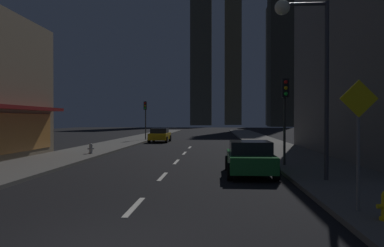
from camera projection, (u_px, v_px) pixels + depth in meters
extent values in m
cube|color=black|center=(195.00, 142.00, 38.54)|extent=(78.00, 136.00, 0.10)
cube|color=#605E59|center=(262.00, 141.00, 38.08)|extent=(4.00, 76.00, 0.15)
cube|color=#605E59|center=(130.00, 141.00, 38.99)|extent=(4.00, 76.00, 0.15)
cube|color=silver|center=(134.00, 207.00, 9.80)|extent=(0.16, 2.20, 0.01)
cube|color=silver|center=(163.00, 177.00, 14.99)|extent=(0.16, 2.20, 0.01)
cube|color=silver|center=(176.00, 162.00, 20.18)|extent=(0.16, 2.20, 0.01)
cube|color=silver|center=(184.00, 153.00, 25.37)|extent=(0.16, 2.20, 0.01)
cube|color=silver|center=(190.00, 147.00, 30.56)|extent=(0.16, 2.20, 0.01)
cube|color=#444133|center=(201.00, 41.00, 146.42)|extent=(8.42, 6.88, 67.27)
cube|color=#514D3D|center=(233.00, 59.00, 157.17)|extent=(7.07, 5.60, 56.69)
cube|color=#2E2B22|center=(281.00, 26.00, 118.31)|extent=(7.63, 8.22, 65.27)
cube|color=brown|center=(277.00, 66.00, 141.22)|extent=(8.01, 7.70, 46.07)
cube|color=#1E722D|center=(250.00, 161.00, 15.41)|extent=(1.80, 4.20, 0.65)
cube|color=black|center=(250.00, 148.00, 15.20)|extent=(1.64, 2.00, 0.55)
cylinder|color=black|center=(228.00, 163.00, 16.86)|extent=(0.22, 0.68, 0.68)
cylinder|color=black|center=(266.00, 163.00, 16.75)|extent=(0.22, 0.68, 0.68)
cylinder|color=black|center=(230.00, 172.00, 14.07)|extent=(0.22, 0.68, 0.68)
cylinder|color=black|center=(276.00, 172.00, 13.95)|extent=(0.22, 0.68, 0.68)
sphere|color=white|center=(234.00, 155.00, 17.49)|extent=(0.18, 0.18, 0.18)
sphere|color=white|center=(257.00, 155.00, 17.41)|extent=(0.18, 0.18, 0.18)
cube|color=gold|center=(160.00, 136.00, 37.78)|extent=(1.80, 4.20, 0.65)
cube|color=black|center=(160.00, 131.00, 37.58)|extent=(1.64, 2.00, 0.55)
cylinder|color=black|center=(154.00, 138.00, 39.24)|extent=(0.22, 0.68, 0.68)
cylinder|color=black|center=(170.00, 138.00, 39.13)|extent=(0.22, 0.68, 0.68)
cylinder|color=black|center=(149.00, 140.00, 36.45)|extent=(0.22, 0.68, 0.68)
cylinder|color=black|center=(167.00, 140.00, 36.33)|extent=(0.22, 0.68, 0.68)
sphere|color=white|center=(158.00, 135.00, 39.86)|extent=(0.18, 0.18, 0.18)
sphere|color=white|center=(168.00, 135.00, 39.79)|extent=(0.18, 0.18, 0.18)
cylinder|color=yellow|center=(379.00, 206.00, 7.97)|extent=(0.10, 0.10, 0.10)
cylinder|color=#B2B2B2|center=(91.00, 149.00, 23.65)|extent=(0.22, 0.22, 0.55)
sphere|color=#B2B2B2|center=(91.00, 145.00, 23.65)|extent=(0.21, 0.21, 0.21)
cylinder|color=#B2B2B2|center=(91.00, 153.00, 23.65)|extent=(0.30, 0.30, 0.06)
cylinder|color=#B2B2B2|center=(88.00, 149.00, 23.66)|extent=(0.10, 0.10, 0.10)
cylinder|color=#B2B2B2|center=(93.00, 149.00, 23.64)|extent=(0.10, 0.10, 0.10)
cylinder|color=#2D2D2D|center=(284.00, 122.00, 17.70)|extent=(0.12, 0.12, 4.20)
cube|color=black|center=(285.00, 88.00, 17.49)|extent=(0.32, 0.24, 0.90)
sphere|color=red|center=(286.00, 82.00, 17.35)|extent=(0.18, 0.18, 0.18)
sphere|color=#F2B20C|center=(286.00, 88.00, 17.36)|extent=(0.18, 0.18, 0.18)
sphere|color=#19D833|center=(286.00, 94.00, 17.36)|extent=(0.18, 0.18, 0.18)
cylinder|color=#2D2D2D|center=(146.00, 120.00, 39.96)|extent=(0.12, 0.12, 4.20)
cube|color=black|center=(145.00, 106.00, 39.74)|extent=(0.32, 0.24, 0.90)
sphere|color=red|center=(145.00, 103.00, 39.61)|extent=(0.18, 0.18, 0.18)
sphere|color=#F2B20C|center=(145.00, 106.00, 39.61)|extent=(0.18, 0.18, 0.18)
sphere|color=#19D833|center=(145.00, 108.00, 39.61)|extent=(0.18, 0.18, 0.18)
cylinder|color=#38383D|center=(327.00, 91.00, 13.28)|extent=(0.16, 0.16, 6.50)
cylinder|color=#38383D|center=(305.00, 4.00, 13.30)|extent=(1.60, 0.12, 0.12)
sphere|color=#FCF7CC|center=(282.00, 7.00, 13.35)|extent=(0.56, 0.56, 0.56)
cylinder|color=slate|center=(358.00, 161.00, 8.80)|extent=(0.08, 0.08, 2.40)
cube|color=yellow|center=(359.00, 99.00, 8.75)|extent=(0.91, 0.03, 0.91)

